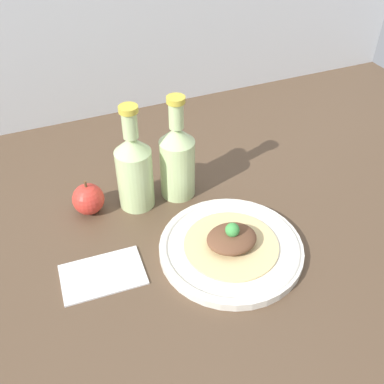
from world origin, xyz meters
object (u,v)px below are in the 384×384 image
(cider_bottle_right, at_px, (177,159))
(apple, at_px, (88,199))
(plate, at_px, (231,248))
(plated_food, at_px, (232,240))
(cider_bottle_left, at_px, (134,169))

(cider_bottle_right, xyz_separation_m, apple, (-0.20, 0.01, -0.06))
(plate, height_order, apple, apple)
(plated_food, bearing_deg, apple, 135.42)
(plated_food, height_order, cider_bottle_left, cider_bottle_left)
(cider_bottle_left, distance_m, apple, 0.12)
(plated_food, xyz_separation_m, apple, (-0.23, 0.23, 0.00))
(plated_food, distance_m, cider_bottle_right, 0.23)
(plate, relative_size, plated_food, 1.52)
(plate, bearing_deg, plated_food, 0.00)
(plated_food, xyz_separation_m, cider_bottle_left, (-0.13, 0.22, 0.06))
(cider_bottle_left, relative_size, cider_bottle_right, 1.00)
(plated_food, height_order, apple, apple)
(plate, xyz_separation_m, cider_bottle_right, (-0.03, 0.22, 0.09))
(plate, distance_m, plated_food, 0.02)
(cider_bottle_left, bearing_deg, plated_food, -59.31)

